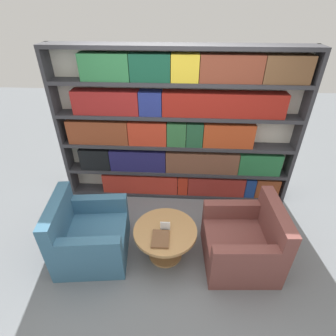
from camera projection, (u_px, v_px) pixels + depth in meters
The scene contains 7 objects.
ground_plane at pixel (172, 262), 3.23m from camera, with size 14.00×14.00×0.00m, color slate.
bookshelf at pixel (179, 132), 3.77m from camera, with size 3.42×0.30×2.27m.
armchair_left at pixel (89, 237), 3.20m from camera, with size 0.91×0.92×0.83m.
armchair_right at pixel (244, 243), 3.11m from camera, with size 0.87×0.88×0.83m.
coffee_table at pixel (165, 237), 3.16m from camera, with size 0.76×0.76×0.44m.
table_sign at pixel (165, 227), 3.06m from camera, with size 0.12×0.06×0.12m.
stray_book at pixel (160, 239), 2.95m from camera, with size 0.20×0.26×0.03m.
Camera 1 is at (0.07, -2.05, 2.75)m, focal length 28.00 mm.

